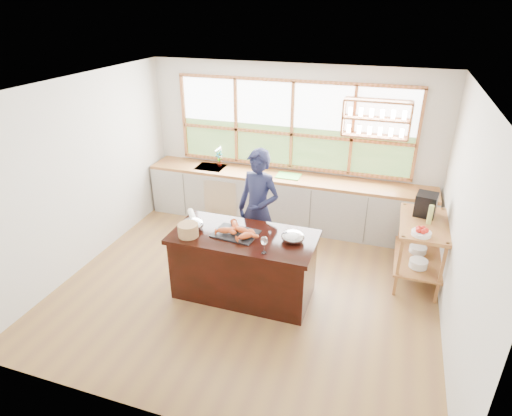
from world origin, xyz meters
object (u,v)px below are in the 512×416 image
at_px(espresso_machine, 426,205).
at_px(wicker_basket, 188,230).
at_px(island, 244,265).
at_px(cook, 258,210).

xyz_separation_m(espresso_machine, wicker_basket, (-2.84, -1.57, -0.07)).
height_order(island, cook, cook).
relative_size(espresso_machine, wicker_basket, 1.20).
height_order(island, wicker_basket, wicker_basket).
bearing_deg(island, cook, 93.52).
bearing_deg(wicker_basket, cook, 58.63).
bearing_deg(cook, wicker_basket, -106.50).
distance_m(island, cook, 0.88).
distance_m(island, espresso_machine, 2.64).
bearing_deg(cook, espresso_machine, 29.33).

